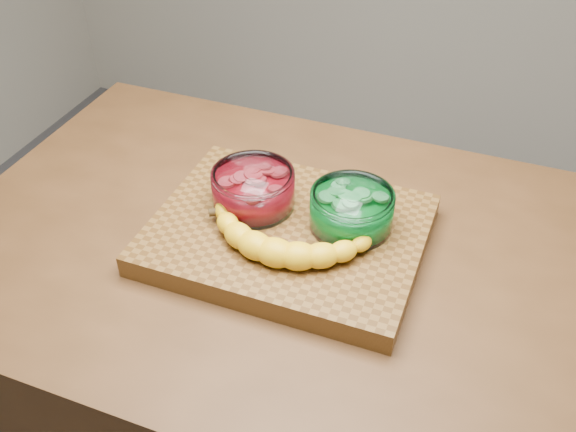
% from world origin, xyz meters
% --- Properties ---
extents(counter, '(1.20, 0.80, 0.90)m').
position_xyz_m(counter, '(0.00, 0.00, 0.45)').
color(counter, '#4F3017').
rests_on(counter, ground).
extents(cutting_board, '(0.45, 0.35, 0.04)m').
position_xyz_m(cutting_board, '(0.00, 0.00, 0.92)').
color(cutting_board, brown).
rests_on(cutting_board, counter).
extents(bowl_red, '(0.14, 0.14, 0.07)m').
position_xyz_m(bowl_red, '(-0.08, 0.03, 0.97)').
color(bowl_red, white).
rests_on(bowl_red, cutting_board).
extents(bowl_green, '(0.14, 0.14, 0.06)m').
position_xyz_m(bowl_green, '(0.10, 0.04, 0.97)').
color(bowl_green, white).
rests_on(bowl_green, cutting_board).
extents(banana, '(0.31, 0.14, 0.04)m').
position_xyz_m(banana, '(0.01, -0.06, 0.96)').
color(banana, yellow).
rests_on(banana, cutting_board).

